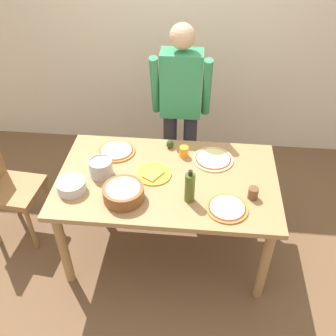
% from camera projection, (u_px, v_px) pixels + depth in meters
% --- Properties ---
extents(ground, '(8.00, 8.00, 0.00)m').
position_uv_depth(ground, '(167.00, 245.00, 3.29)').
color(ground, brown).
extents(wall_back, '(5.60, 0.10, 2.60)m').
position_uv_depth(wall_back, '(183.00, 27.00, 3.70)').
color(wall_back, beige).
rests_on(wall_back, ground).
extents(dining_table, '(1.60, 0.96, 0.76)m').
position_uv_depth(dining_table, '(167.00, 187.00, 2.86)').
color(dining_table, '#A37A4C').
rests_on(dining_table, ground).
extents(person_cook, '(0.49, 0.25, 1.62)m').
position_uv_depth(person_cook, '(181.00, 104.00, 3.27)').
color(person_cook, '#2D2D38').
rests_on(person_cook, ground).
extents(chair_wooden_left, '(0.43, 0.43, 0.95)m').
position_uv_depth(chair_wooden_left, '(4.00, 183.00, 3.09)').
color(chair_wooden_left, olive).
rests_on(chair_wooden_left, ground).
extents(pizza_raw_on_board, '(0.31, 0.31, 0.02)m').
position_uv_depth(pizza_raw_on_board, '(213.00, 159.00, 2.96)').
color(pizza_raw_on_board, beige).
rests_on(pizza_raw_on_board, dining_table).
extents(pizza_cooked_on_tray, '(0.28, 0.28, 0.02)m').
position_uv_depth(pizza_cooked_on_tray, '(227.00, 208.00, 2.55)').
color(pizza_cooked_on_tray, '#C67A33').
rests_on(pizza_cooked_on_tray, dining_table).
extents(pizza_second_cooked, '(0.30, 0.30, 0.02)m').
position_uv_depth(pizza_second_cooked, '(116.00, 151.00, 3.04)').
color(pizza_second_cooked, '#C67A33').
rests_on(pizza_second_cooked, dining_table).
extents(plate_with_slice, '(0.26, 0.26, 0.02)m').
position_uv_depth(plate_with_slice, '(154.00, 174.00, 2.82)').
color(plate_with_slice, gold).
rests_on(plate_with_slice, dining_table).
extents(popcorn_bowl, '(0.28, 0.28, 0.11)m').
position_uv_depth(popcorn_bowl, '(123.00, 192.00, 2.60)').
color(popcorn_bowl, brown).
rests_on(popcorn_bowl, dining_table).
extents(mixing_bowl_steel, '(0.20, 0.20, 0.08)m').
position_uv_depth(mixing_bowl_steel, '(71.00, 186.00, 2.67)').
color(mixing_bowl_steel, '#B7B7BC').
rests_on(mixing_bowl_steel, dining_table).
extents(olive_oil_bottle, '(0.07, 0.07, 0.26)m').
position_uv_depth(olive_oil_bottle, '(190.00, 187.00, 2.56)').
color(olive_oil_bottle, '#47561E').
rests_on(olive_oil_bottle, dining_table).
extents(steel_pot, '(0.17, 0.17, 0.13)m').
position_uv_depth(steel_pot, '(101.00, 168.00, 2.79)').
color(steel_pot, '#B7B7BC').
rests_on(steel_pot, dining_table).
extents(cup_orange, '(0.07, 0.07, 0.08)m').
position_uv_depth(cup_orange, '(184.00, 152.00, 2.98)').
color(cup_orange, orange).
rests_on(cup_orange, dining_table).
extents(cup_small_brown, '(0.07, 0.07, 0.08)m').
position_uv_depth(cup_small_brown, '(253.00, 193.00, 2.62)').
color(cup_small_brown, brown).
rests_on(cup_small_brown, dining_table).
extents(avocado, '(0.06, 0.06, 0.07)m').
position_uv_depth(avocado, '(170.00, 144.00, 3.07)').
color(avocado, '#2D4219').
rests_on(avocado, dining_table).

